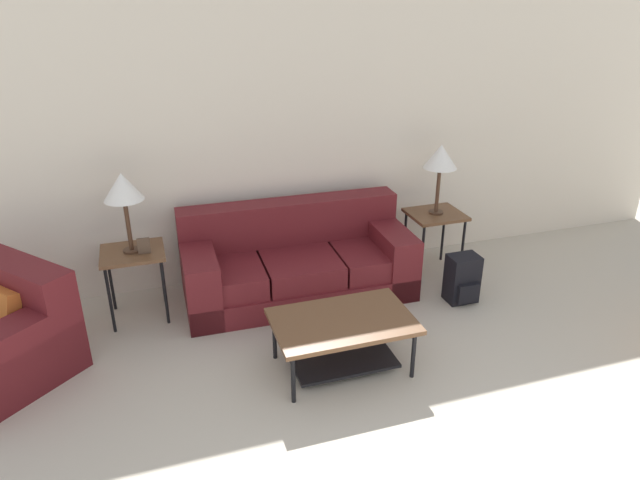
% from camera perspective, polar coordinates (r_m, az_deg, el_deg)
% --- Properties ---
extents(wall_back, '(8.74, 0.06, 2.60)m').
position_cam_1_polar(wall_back, '(5.36, -3.11, 9.79)').
color(wall_back, silver).
rests_on(wall_back, ground_plane).
extents(couch, '(2.06, 0.91, 0.82)m').
position_cam_1_polar(couch, '(5.22, -2.32, -2.38)').
color(couch, maroon).
rests_on(couch, ground_plane).
extents(coffee_table, '(1.02, 0.65, 0.42)m').
position_cam_1_polar(coffee_table, '(4.22, 2.26, -9.17)').
color(coffee_table, brown).
rests_on(coffee_table, ground_plane).
extents(side_table_left, '(0.51, 0.46, 0.62)m').
position_cam_1_polar(side_table_left, '(4.98, -18.17, -1.82)').
color(side_table_left, brown).
rests_on(side_table_left, ground_plane).
extents(side_table_right, '(0.51, 0.46, 0.62)m').
position_cam_1_polar(side_table_right, '(5.63, 11.44, 1.99)').
color(side_table_right, brown).
rests_on(side_table_right, ground_plane).
extents(table_lamp_left, '(0.31, 0.31, 0.67)m').
position_cam_1_polar(table_lamp_left, '(4.76, -19.12, 4.88)').
color(table_lamp_left, '#472D1E').
rests_on(table_lamp_left, side_table_left).
extents(table_lamp_right, '(0.31, 0.31, 0.67)m').
position_cam_1_polar(table_lamp_right, '(5.43, 11.98, 8.02)').
color(table_lamp_right, '#472D1E').
rests_on(table_lamp_right, side_table_right).
extents(backpack, '(0.27, 0.28, 0.44)m').
position_cam_1_polar(backpack, '(5.28, 14.05, -3.82)').
color(backpack, black).
rests_on(backpack, ground_plane).
extents(picture_frame, '(0.10, 0.04, 0.13)m').
position_cam_1_polar(picture_frame, '(4.86, -17.21, -0.56)').
color(picture_frame, '#4C3828').
rests_on(picture_frame, side_table_left).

